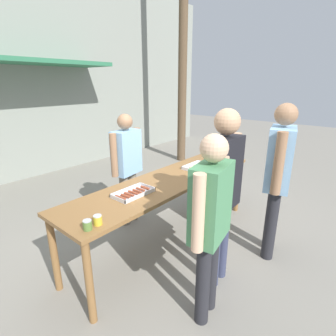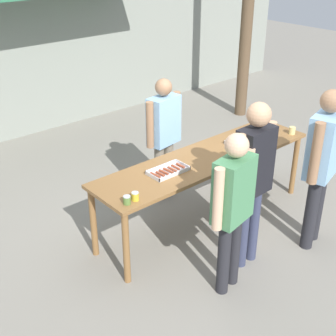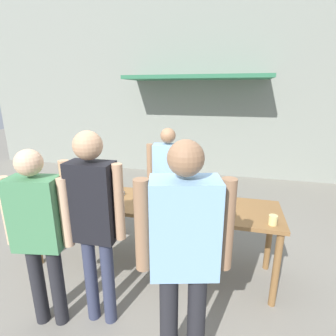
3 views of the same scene
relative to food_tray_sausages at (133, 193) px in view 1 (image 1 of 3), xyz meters
The scene contains 13 objects.
ground_plane 1.07m from the food_tray_sausages, ahead, with size 24.00×24.00×0.00m, color gray.
building_facade_back 4.25m from the food_tray_sausages, 81.55° to the left, with size 12.00×1.11×4.50m.
serving_table 0.60m from the food_tray_sausages, ahead, with size 2.91×0.73×0.88m.
food_tray_sausages is the anchor object (origin of this frame).
food_tray_buns 1.22m from the food_tray_sausages, ahead, with size 0.41×0.24×0.06m.
condiment_jar_mustard 0.76m from the food_tray_sausages, 161.66° to the right, with size 0.08×0.08×0.09m.
condiment_jar_ketchup 0.66m from the food_tray_sausages, 159.22° to the right, with size 0.08×0.08×0.09m.
beer_cup 1.92m from the food_tray_sausages, ahead, with size 0.08×0.08×0.10m.
person_server_behind_table 1.00m from the food_tray_sausages, 52.27° to the left, with size 0.60×0.29×1.63m.
person_customer_holding_hotdog 1.01m from the food_tray_sausages, 94.32° to the right, with size 0.59×0.30×1.68m.
person_customer_with_cup 1.65m from the food_tray_sausages, 42.73° to the right, with size 0.65×0.37×1.83m.
person_customer_waiting_in_line 0.96m from the food_tray_sausages, 66.58° to the right, with size 0.56×0.24×1.82m.
utility_pole 5.06m from the food_tray_sausages, 30.45° to the left, with size 1.10×0.22×6.69m.
Camera 1 is at (-2.33, -1.97, 2.03)m, focal length 28.00 mm.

